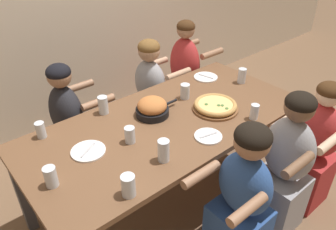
{
  "coord_description": "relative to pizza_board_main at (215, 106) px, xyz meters",
  "views": [
    {
      "loc": [
        -1.28,
        -1.51,
        2.11
      ],
      "look_at": [
        0.0,
        0.0,
        0.83
      ],
      "focal_mm": 35.0,
      "sensor_mm": 36.0,
      "label": 1
    }
  ],
  "objects": [
    {
      "name": "ground_plane",
      "position": [
        -0.38,
        0.11,
        -0.81
      ],
      "size": [
        18.0,
        18.0,
        0.0
      ],
      "primitive_type": "plane",
      "color": "brown",
      "rests_on": "ground"
    },
    {
      "name": "dining_table",
      "position": [
        -0.38,
        0.11,
        -0.11
      ],
      "size": [
        2.12,
        1.0,
        0.78
      ],
      "color": "brown",
      "rests_on": "ground"
    },
    {
      "name": "pizza_board_main",
      "position": [
        0.0,
        0.0,
        0.0
      ],
      "size": [
        0.35,
        0.35,
        0.06
      ],
      "color": "brown",
      "rests_on": "dining_table"
    },
    {
      "name": "skillet_bowl",
      "position": [
        -0.42,
        0.25,
        0.03
      ],
      "size": [
        0.36,
        0.25,
        0.14
      ],
      "color": "black",
      "rests_on": "dining_table"
    },
    {
      "name": "empty_plate_a",
      "position": [
        -1.0,
        0.17,
        -0.02
      ],
      "size": [
        0.22,
        0.22,
        0.02
      ],
      "color": "white",
      "rests_on": "dining_table"
    },
    {
      "name": "empty_plate_b",
      "position": [
        0.34,
        0.43,
        -0.02
      ],
      "size": [
        0.21,
        0.21,
        0.02
      ],
      "color": "white",
      "rests_on": "dining_table"
    },
    {
      "name": "empty_plate_c",
      "position": [
        -0.3,
        -0.21,
        -0.02
      ],
      "size": [
        0.19,
        0.19,
        0.02
      ],
      "color": "white",
      "rests_on": "dining_table"
    },
    {
      "name": "drinking_glass_a",
      "position": [
        -0.68,
        -0.2,
        0.03
      ],
      "size": [
        0.07,
        0.07,
        0.15
      ],
      "color": "silver",
      "rests_on": "dining_table"
    },
    {
      "name": "drinking_glass_b",
      "position": [
        -1.29,
        0.04,
        0.03
      ],
      "size": [
        0.07,
        0.07,
        0.13
      ],
      "color": "silver",
      "rests_on": "dining_table"
    },
    {
      "name": "drinking_glass_c",
      "position": [
        -1.01,
        -0.3,
        0.03
      ],
      "size": [
        0.08,
        0.08,
        0.13
      ],
      "color": "silver",
      "rests_on": "dining_table"
    },
    {
      "name": "drinking_glass_d",
      "position": [
        -1.16,
        0.51,
        0.02
      ],
      "size": [
        0.06,
        0.06,
        0.11
      ],
      "color": "silver",
      "rests_on": "dining_table"
    },
    {
      "name": "drinking_glass_e",
      "position": [
        0.51,
        0.16,
        0.03
      ],
      "size": [
        0.07,
        0.07,
        0.13
      ],
      "color": "silver",
      "rests_on": "dining_table"
    },
    {
      "name": "drinking_glass_f",
      "position": [
        -0.06,
        0.28,
        0.02
      ],
      "size": [
        0.08,
        0.08,
        0.12
      ],
      "color": "silver",
      "rests_on": "dining_table"
    },
    {
      "name": "drinking_glass_g",
      "position": [
        -0.73,
        0.08,
        0.02
      ],
      "size": [
        0.07,
        0.07,
        0.11
      ],
      "color": "silver",
      "rests_on": "dining_table"
    },
    {
      "name": "drinking_glass_h",
      "position": [
        -0.68,
        0.51,
        0.03
      ],
      "size": [
        0.07,
        0.07,
        0.14
      ],
      "color": "silver",
      "rests_on": "dining_table"
    },
    {
      "name": "drinking_glass_i",
      "position": [
        0.12,
        -0.27,
        0.02
      ],
      "size": [
        0.06,
        0.06,
        0.12
      ],
      "color": "silver",
      "rests_on": "dining_table"
    },
    {
      "name": "diner_far_midleft",
      "position": [
        -0.84,
        0.83,
        -0.3
      ],
      "size": [
        0.51,
        0.4,
        1.12
      ],
      "rotation": [
        0.0,
        0.0,
        -1.57
      ],
      "color": "#232328",
      "rests_on": "ground"
    },
    {
      "name": "diner_near_midright",
      "position": [
        0.08,
        -0.6,
        -0.29
      ],
      "size": [
        0.51,
        0.4,
        1.15
      ],
      "rotation": [
        0.0,
        0.0,
        1.57
      ],
      "color": "#99999E",
      "rests_on": "ground"
    },
    {
      "name": "diner_far_midright",
      "position": [
        0.01,
        0.83,
        -0.3
      ],
      "size": [
        0.51,
        0.4,
        1.11
      ],
      "rotation": [
        0.0,
        0.0,
        -1.57
      ],
      "color": "#99999E",
      "rests_on": "ground"
    },
    {
      "name": "diner_near_right",
      "position": [
        0.48,
        -0.6,
        -0.32
      ],
      "size": [
        0.51,
        0.4,
        1.09
      ],
      "rotation": [
        0.0,
        0.0,
        1.57
      ],
      "color": "#B22D2D",
      "rests_on": "ground"
    },
    {
      "name": "diner_near_center",
      "position": [
        -0.39,
        -0.6,
        -0.29
      ],
      "size": [
        0.51,
        0.4,
        1.12
      ],
      "rotation": [
        0.0,
        0.0,
        1.57
      ],
      "color": "#2D5193",
      "rests_on": "ground"
    },
    {
      "name": "diner_far_right",
      "position": [
        0.46,
        0.83,
        -0.27
      ],
      "size": [
        0.51,
        0.4,
        1.2
      ],
      "rotation": [
        0.0,
        0.0,
        -1.57
      ],
      "color": "#B22D2D",
      "rests_on": "ground"
    }
  ]
}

